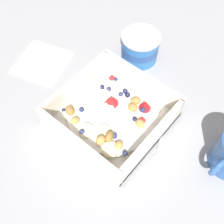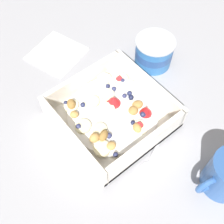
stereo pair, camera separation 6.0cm
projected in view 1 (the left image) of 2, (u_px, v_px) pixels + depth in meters
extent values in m
plane|color=#9E9EA3|center=(118.00, 123.00, 0.62)|extent=(2.40, 2.40, 0.00)
cube|color=white|center=(112.00, 118.00, 0.62)|extent=(0.22, 0.22, 0.01)
cube|color=white|center=(78.00, 146.00, 0.56)|extent=(0.22, 0.01, 0.06)
cube|color=white|center=(142.00, 82.00, 0.65)|extent=(0.22, 0.01, 0.06)
cube|color=white|center=(77.00, 87.00, 0.64)|extent=(0.01, 0.20, 0.06)
cube|color=white|center=(152.00, 140.00, 0.57)|extent=(0.01, 0.20, 0.06)
cylinder|color=white|center=(112.00, 115.00, 0.61)|extent=(0.19, 0.19, 0.02)
cylinder|color=beige|center=(90.00, 105.00, 0.61)|extent=(0.05, 0.05, 0.01)
cylinder|color=#F7EFC6|center=(143.00, 122.00, 0.59)|extent=(0.04, 0.04, 0.01)
cylinder|color=beige|center=(110.00, 150.00, 0.56)|extent=(0.05, 0.05, 0.01)
cylinder|color=#F7EFC6|center=(130.00, 105.00, 0.61)|extent=(0.05, 0.05, 0.01)
cylinder|color=beige|center=(105.00, 132.00, 0.58)|extent=(0.04, 0.04, 0.01)
cylinder|color=beige|center=(86.00, 131.00, 0.58)|extent=(0.05, 0.05, 0.01)
cylinder|color=#F7EFC6|center=(132.00, 88.00, 0.64)|extent=(0.04, 0.04, 0.01)
cylinder|color=#F7EFC6|center=(113.00, 78.00, 0.65)|extent=(0.04, 0.04, 0.01)
cylinder|color=#F4EAB7|center=(70.00, 112.00, 0.60)|extent=(0.04, 0.04, 0.01)
cylinder|color=#F4EAB7|center=(103.00, 96.00, 0.63)|extent=(0.05, 0.05, 0.01)
cylinder|color=#F7EFC6|center=(106.00, 111.00, 0.61)|extent=(0.04, 0.04, 0.01)
cylinder|color=#F7EFC6|center=(97.00, 81.00, 0.65)|extent=(0.03, 0.03, 0.01)
cone|color=red|center=(112.00, 77.00, 0.65)|extent=(0.03, 0.03, 0.02)
cone|color=red|center=(145.00, 105.00, 0.60)|extent=(0.03, 0.03, 0.02)
cone|color=red|center=(142.00, 120.00, 0.59)|extent=(0.03, 0.03, 0.02)
cone|color=red|center=(111.00, 100.00, 0.61)|extent=(0.04, 0.04, 0.02)
sphere|color=navy|center=(82.00, 132.00, 0.58)|extent=(0.01, 0.01, 0.01)
sphere|color=#191E3D|center=(135.00, 119.00, 0.59)|extent=(0.01, 0.01, 0.01)
sphere|color=navy|center=(109.00, 89.00, 0.63)|extent=(0.01, 0.01, 0.01)
sphere|color=#23284C|center=(82.00, 109.00, 0.60)|extent=(0.01, 0.01, 0.01)
sphere|color=#23284C|center=(125.00, 153.00, 0.55)|extent=(0.01, 0.01, 0.01)
sphere|color=navy|center=(133.00, 106.00, 0.61)|extent=(0.01, 0.01, 0.01)
sphere|color=#191E3D|center=(128.00, 95.00, 0.62)|extent=(0.01, 0.01, 0.01)
sphere|color=#23284C|center=(102.00, 87.00, 0.64)|extent=(0.01, 0.01, 0.01)
sphere|color=#23284C|center=(125.00, 91.00, 0.63)|extent=(0.01, 0.01, 0.01)
sphere|color=#23284C|center=(143.00, 110.00, 0.60)|extent=(0.01, 0.01, 0.01)
sphere|color=navy|center=(146.00, 105.00, 0.61)|extent=(0.01, 0.01, 0.01)
sphere|color=navy|center=(114.00, 136.00, 0.57)|extent=(0.01, 0.01, 0.01)
sphere|color=#23284C|center=(116.00, 80.00, 0.65)|extent=(0.01, 0.01, 0.01)
sphere|color=navy|center=(121.00, 94.00, 0.63)|extent=(0.01, 0.01, 0.01)
sphere|color=#191E3D|center=(64.00, 110.00, 0.60)|extent=(0.01, 0.01, 0.01)
ellipsoid|color=#AD7F42|center=(136.00, 101.00, 0.61)|extent=(0.03, 0.03, 0.02)
ellipsoid|color=tan|center=(75.00, 120.00, 0.59)|extent=(0.02, 0.02, 0.01)
ellipsoid|color=tan|center=(140.00, 124.00, 0.58)|extent=(0.03, 0.02, 0.02)
ellipsoid|color=tan|center=(119.00, 145.00, 0.56)|extent=(0.02, 0.02, 0.01)
ellipsoid|color=#AD7F42|center=(133.00, 107.00, 0.60)|extent=(0.03, 0.03, 0.02)
ellipsoid|color=olive|center=(109.00, 137.00, 0.56)|extent=(0.03, 0.03, 0.02)
ellipsoid|color=tan|center=(101.00, 140.00, 0.56)|extent=(0.02, 0.02, 0.02)
ellipsoid|color=olive|center=(70.00, 110.00, 0.60)|extent=(0.03, 0.03, 0.02)
ellipsoid|color=silver|center=(156.00, 164.00, 0.57)|extent=(0.05, 0.06, 0.01)
cylinder|color=silver|center=(163.00, 128.00, 0.61)|extent=(0.06, 0.12, 0.01)
cylinder|color=#3370B7|center=(140.00, 48.00, 0.70)|extent=(0.09, 0.09, 0.07)
cylinder|color=#2D5193|center=(140.00, 47.00, 0.70)|extent=(0.09, 0.09, 0.02)
cylinder|color=#B7BCC6|center=(141.00, 37.00, 0.67)|extent=(0.10, 0.10, 0.00)
torus|color=#2D5699|center=(220.00, 166.00, 0.52)|extent=(0.02, 0.05, 0.05)
cube|color=white|center=(42.00, 62.00, 0.72)|extent=(0.15, 0.15, 0.01)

